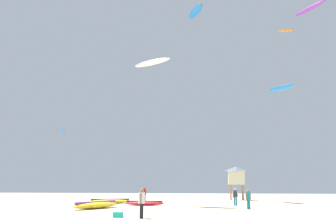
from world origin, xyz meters
TOP-DOWN VIEW (x-y plane):
  - person_foreground at (0.01, 5.83)m, footprint 0.40×0.58m
  - person_midground at (-3.18, 22.87)m, footprint 0.38×0.51m
  - person_left at (7.02, 14.51)m, footprint 0.45×0.35m
  - person_right at (6.23, 19.27)m, footprint 0.52×0.36m
  - kite_grounded_near at (-5.40, 13.60)m, footprint 3.36×5.17m
  - kite_grounded_mid at (-2.27, 18.30)m, footprint 3.70×1.06m
  - kite_grounded_far at (-6.33, 20.71)m, footprint 4.37×2.61m
  - lifeguard_tower at (7.05, 31.27)m, footprint 2.30×2.30m
  - cooler_box at (-1.55, 6.30)m, footprint 0.56×0.36m
  - kite_aloft_0 at (-1.70, 18.43)m, footprint 4.53×3.28m
  - kite_aloft_1 at (16.29, 26.10)m, footprint 3.65×4.47m
  - kite_aloft_2 at (-18.47, 35.55)m, footprint 1.84×2.83m
  - kite_aloft_3 at (10.93, 18.81)m, footprint 2.62×2.61m
  - kite_aloft_5 at (2.39, 28.13)m, footprint 2.76×4.52m
  - kite_aloft_6 at (16.05, 38.81)m, footprint 2.39×0.69m

SIDE VIEW (x-z plane):
  - cooler_box at x=-1.55m, z-range 0.00..0.32m
  - kite_grounded_mid at x=-2.27m, z-range -0.01..0.44m
  - kite_grounded_far at x=-6.33m, z-range -0.02..0.51m
  - kite_grounded_near at x=-5.40m, z-range -0.01..0.59m
  - person_left at x=7.02m, z-range 0.13..1.69m
  - person_right at x=6.23m, z-range 0.13..1.71m
  - person_midground at x=-3.18m, z-range 0.14..1.81m
  - person_foreground at x=0.01m, z-range 0.15..1.90m
  - lifeguard_tower at x=7.05m, z-range 0.98..5.13m
  - kite_aloft_2 at x=-18.47m, z-range 9.50..9.96m
  - kite_aloft_3 at x=10.93m, z-range 10.81..11.34m
  - kite_aloft_0 at x=-1.70m, z-range 13.84..14.43m
  - kite_aloft_1 at x=16.29m, z-range 22.41..23.27m
  - kite_aloft_5 at x=2.39m, z-range 24.15..24.75m
  - kite_aloft_6 at x=16.05m, z-range 25.49..25.78m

